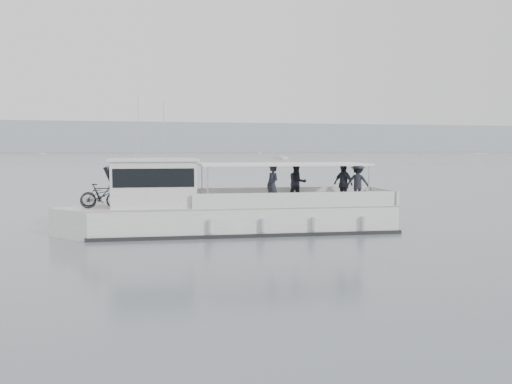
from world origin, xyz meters
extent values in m
plane|color=#566165|center=(0.00, 0.00, 0.00)|extent=(1400.00, 1400.00, 0.00)
cube|color=#939EA8|center=(0.00, 560.00, 14.00)|extent=(1400.00, 90.00, 28.00)
cube|color=white|center=(0.15, 3.41, 0.45)|extent=(12.10, 4.17, 1.29)
cube|color=white|center=(-5.76, 3.92, 0.45)|extent=(3.21, 3.21, 1.29)
cube|color=beige|center=(0.15, 3.41, 1.09)|extent=(12.10, 4.17, 0.06)
cube|color=black|center=(0.15, 3.41, 0.05)|extent=(12.31, 4.31, 0.18)
cube|color=white|center=(2.06, 4.77, 1.39)|extent=(7.90, 0.78, 0.59)
cube|color=white|center=(1.80, 1.73, 1.39)|extent=(7.90, 0.78, 0.59)
cube|color=white|center=(6.02, 2.90, 1.39)|extent=(0.37, 3.16, 0.59)
cube|color=white|center=(-3.40, 3.71, 1.98)|extent=(3.38, 2.93, 1.78)
cube|color=black|center=(-4.93, 3.84, 2.13)|extent=(0.77, 2.51, 1.15)
cube|color=black|center=(-3.40, 3.71, 2.28)|extent=(3.19, 2.96, 0.69)
cube|color=white|center=(-3.40, 3.71, 2.92)|extent=(3.60, 3.15, 0.10)
cube|color=white|center=(1.73, 3.27, 2.72)|extent=(6.96, 3.54, 0.08)
cylinder|color=silver|center=(-1.54, 2.16, 1.91)|extent=(0.06, 0.06, 1.63)
cylinder|color=silver|center=(-1.31, 4.92, 1.91)|extent=(0.06, 0.06, 1.63)
cylinder|color=silver|center=(4.77, 1.62, 1.91)|extent=(0.06, 0.06, 1.63)
cylinder|color=silver|center=(5.00, 4.38, 1.91)|extent=(0.06, 0.06, 1.63)
cylinder|color=silver|center=(-3.91, 4.65, 4.21)|extent=(0.03, 0.03, 2.57)
cylinder|color=silver|center=(-3.06, 2.99, 4.01)|extent=(0.03, 0.03, 2.18)
cylinder|color=silver|center=(-1.48, 1.80, 0.49)|extent=(0.26, 0.26, 0.49)
cylinder|color=silver|center=(0.50, 1.63, 0.49)|extent=(0.26, 0.26, 0.49)
cylinder|color=silver|center=(2.47, 1.46, 0.49)|extent=(0.26, 0.26, 0.49)
cylinder|color=silver|center=(4.44, 1.29, 0.49)|extent=(0.26, 0.26, 0.49)
imported|color=black|center=(-5.34, 4.28, 1.53)|extent=(1.74, 0.74, 0.89)
imported|color=black|center=(-5.40, 3.49, 1.56)|extent=(1.60, 0.57, 0.94)
imported|color=#242730|center=(1.06, 2.43, 1.92)|extent=(0.57, 0.70, 1.66)
imported|color=#242730|center=(2.58, 3.89, 1.92)|extent=(0.82, 0.64, 1.66)
imported|color=#242730|center=(4.05, 2.47, 1.92)|extent=(0.75, 1.06, 1.66)
imported|color=#242730|center=(5.12, 3.38, 1.92)|extent=(1.23, 1.13, 1.66)
cube|color=white|center=(-41.59, 334.40, 0.30)|extent=(5.37, 5.70, 0.75)
cube|color=white|center=(-41.59, 334.40, 0.62)|extent=(2.62, 2.66, 0.45)
cylinder|color=silver|center=(-41.59, 334.40, 3.87)|extent=(0.08, 0.08, 6.53)
cube|color=white|center=(192.73, 252.04, 0.30)|extent=(8.37, 7.57, 0.75)
cube|color=white|center=(192.73, 252.04, 0.62)|extent=(3.85, 3.76, 0.45)
cylinder|color=silver|center=(192.73, 252.04, 5.32)|extent=(0.08, 0.08, 9.44)
cube|color=white|center=(48.70, 154.65, 0.30)|extent=(3.16, 6.33, 0.75)
cube|color=white|center=(48.70, 154.65, 0.62)|extent=(2.10, 2.43, 0.45)
cylinder|color=silver|center=(48.70, 154.65, 3.93)|extent=(0.08, 0.08, 6.67)
cube|color=white|center=(99.82, 370.59, 0.30)|extent=(2.23, 5.87, 0.75)
cube|color=white|center=(99.82, 370.59, 0.62)|extent=(1.75, 2.12, 0.45)
cube|color=white|center=(0.30, 93.87, 0.30)|extent=(6.40, 5.84, 0.75)
cube|color=white|center=(0.30, 93.87, 0.62)|extent=(2.95, 2.89, 0.45)
cylinder|color=silver|center=(0.30, 93.87, 4.22)|extent=(0.08, 0.08, 7.24)
camera|label=1|loc=(-5.21, -18.81, 3.36)|focal=40.00mm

